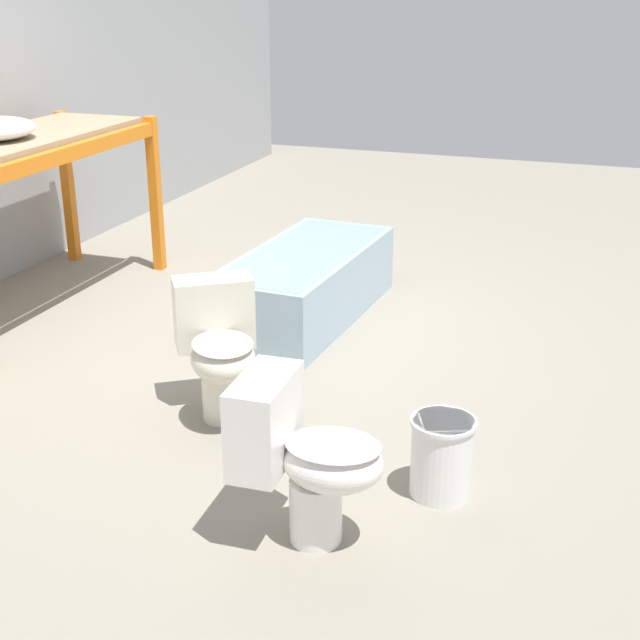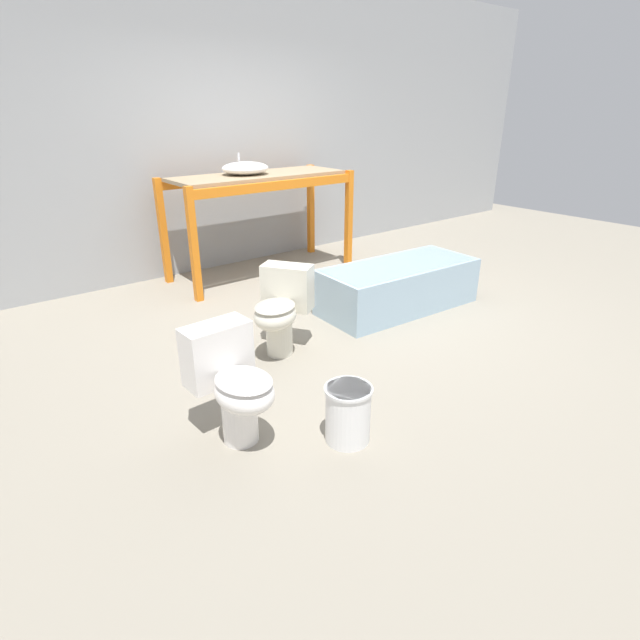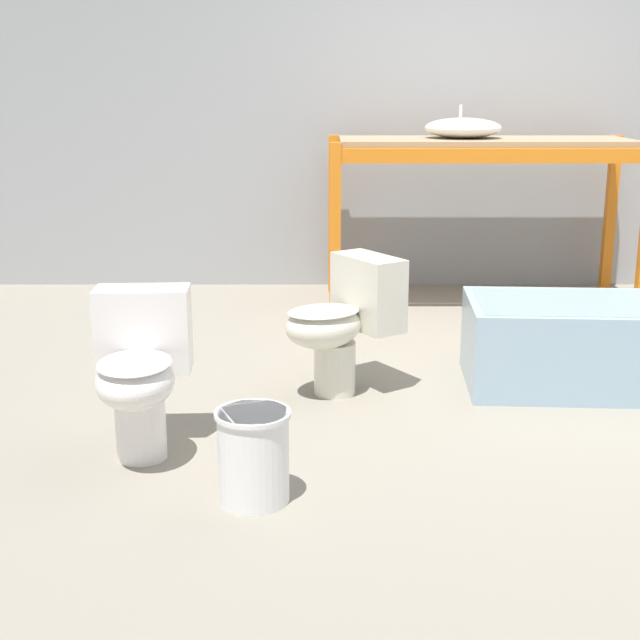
{
  "view_description": "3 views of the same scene",
  "coord_description": "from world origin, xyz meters",
  "px_view_note": "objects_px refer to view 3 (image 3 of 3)",
  "views": [
    {
      "loc": [
        -4.5,
        -2.09,
        2.03
      ],
      "look_at": [
        -0.92,
        -0.82,
        0.55
      ],
      "focal_mm": 50.0,
      "sensor_mm": 36.0,
      "label": 1
    },
    {
      "loc": [
        -2.91,
        -3.26,
        1.77
      ],
      "look_at": [
        -1.03,
        -0.89,
        0.48
      ],
      "focal_mm": 28.0,
      "sensor_mm": 36.0,
      "label": 2
    },
    {
      "loc": [
        -1.06,
        -4.45,
        1.48
      ],
      "look_at": [
        -1.06,
        -0.89,
        0.52
      ],
      "focal_mm": 50.0,
      "sensor_mm": 36.0,
      "label": 3
    }
  ],
  "objects_px": {
    "bucket_white": "(252,454)",
    "toilet_near": "(342,319)",
    "sink_basin": "(462,128)",
    "toilet_far": "(139,367)",
    "bathtub_main": "(622,339)"
  },
  "relations": [
    {
      "from": "bathtub_main",
      "to": "toilet_near",
      "type": "xyz_separation_m",
      "value": [
        -1.38,
        -0.08,
        0.12
      ]
    },
    {
      "from": "sink_basin",
      "to": "bucket_white",
      "type": "relative_size",
      "value": 1.47
    },
    {
      "from": "bucket_white",
      "to": "toilet_near",
      "type": "bearing_deg",
      "value": 73.31
    },
    {
      "from": "toilet_near",
      "to": "toilet_far",
      "type": "bearing_deg",
      "value": -82.38
    },
    {
      "from": "toilet_near",
      "to": "toilet_far",
      "type": "distance_m",
      "value": 1.12
    },
    {
      "from": "toilet_far",
      "to": "bucket_white",
      "type": "distance_m",
      "value": 0.67
    },
    {
      "from": "bathtub_main",
      "to": "bucket_white",
      "type": "height_order",
      "value": "bathtub_main"
    },
    {
      "from": "bathtub_main",
      "to": "bucket_white",
      "type": "bearing_deg",
      "value": -140.97
    },
    {
      "from": "sink_basin",
      "to": "toilet_near",
      "type": "bearing_deg",
      "value": -114.33
    },
    {
      "from": "sink_basin",
      "to": "toilet_far",
      "type": "relative_size",
      "value": 0.76
    },
    {
      "from": "toilet_far",
      "to": "toilet_near",
      "type": "bearing_deg",
      "value": 39.09
    },
    {
      "from": "bathtub_main",
      "to": "bucket_white",
      "type": "xyz_separation_m",
      "value": [
        -1.73,
        -1.25,
        -0.07
      ]
    },
    {
      "from": "sink_basin",
      "to": "toilet_near",
      "type": "relative_size",
      "value": 0.76
    },
    {
      "from": "toilet_near",
      "to": "toilet_far",
      "type": "xyz_separation_m",
      "value": [
        -0.83,
        -0.74,
        0.0
      ]
    },
    {
      "from": "bathtub_main",
      "to": "toilet_far",
      "type": "xyz_separation_m",
      "value": [
        -2.22,
        -0.82,
        0.12
      ]
    }
  ]
}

